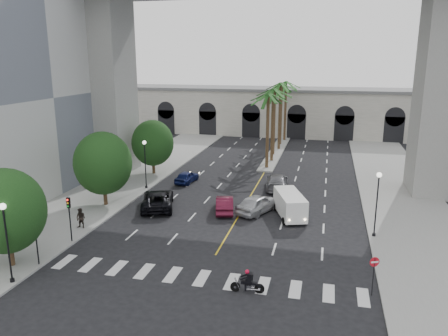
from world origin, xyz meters
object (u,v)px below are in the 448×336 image
car_e (187,177)px  cargo_van (290,204)px  car_a (258,204)px  car_c (158,199)px  motorcycle_rider (248,282)px  do_not_enter_sign (374,268)px  lamp_post_right (377,199)px  car_b (225,204)px  lamp_post_left_near (7,236)px  lamp_post_left_far (145,160)px  traffic_signal_far (69,212)px  pedestrian_b (81,218)px  traffic_signal_near (35,232)px  car_d (277,182)px  pedestrian_a (35,222)px

car_e → cargo_van: size_ratio=0.72×
car_a → car_c: 9.44m
car_e → car_a: bearing=146.9°
motorcycle_rider → do_not_enter_sign: size_ratio=0.84×
lamp_post_right → car_b: (-12.90, 3.07, -2.48)m
lamp_post_left_near → do_not_enter_sign: 22.28m
lamp_post_left_far → do_not_enter_sign: (21.90, -17.15, -1.41)m
motorcycle_rider → car_a: bearing=92.2°
car_c → do_not_enter_sign: bearing=128.8°
car_a → cargo_van: size_ratio=0.91×
lamp_post_right → traffic_signal_far: lamp_post_right is taller
pedestrian_b → traffic_signal_near: bearing=-81.4°
pedestrian_b → do_not_enter_sign: size_ratio=0.68×
car_a → car_e: 12.30m
traffic_signal_far → car_e: size_ratio=0.92×
cargo_van → lamp_post_left_near: bearing=-153.8°
lamp_post_left_far → car_d: 14.38m
traffic_signal_near → car_a: 19.11m
lamp_post_left_far → do_not_enter_sign: size_ratio=2.14×
car_c → car_d: bearing=-157.7°
traffic_signal_near → lamp_post_left_far: bearing=90.3°
car_c → car_a: bearing=167.3°
car_b → car_d: 9.24m
do_not_enter_sign → pedestrian_b: bearing=143.3°
lamp_post_right → car_d: size_ratio=0.95×
lamp_post_right → car_e: lamp_post_right is taller
car_a → car_c: bearing=30.9°
lamp_post_left_near → lamp_post_left_far: bearing=90.0°
lamp_post_left_near → car_b: lamp_post_left_near is taller
lamp_post_right → car_a: 10.79m
car_b → car_e: 10.58m
cargo_van → do_not_enter_sign: size_ratio=2.20×
motorcycle_rider → pedestrian_a: bearing=160.5°
traffic_signal_far → do_not_enter_sign: bearing=-6.9°
lamp_post_right → lamp_post_left_far: bearing=160.7°
traffic_signal_near → car_c: traffic_signal_near is taller
lamp_post_left_near → lamp_post_right: 26.25m
pedestrian_b → cargo_van: bearing=25.5°
motorcycle_rider → cargo_van: bearing=80.0°
lamp_post_left_far → motorcycle_rider: 23.76m
motorcycle_rider → lamp_post_left_near: bearing=-175.2°
traffic_signal_near → pedestrian_a: traffic_signal_near is taller
pedestrian_b → car_b: bearing=36.4°
car_c → pedestrian_a: pedestrian_a is taller
pedestrian_a → car_a: bearing=43.3°
car_b → pedestrian_a: 16.15m
traffic_signal_far → car_b: size_ratio=0.82×
lamp_post_left_near → cargo_van: (15.89, 16.02, -2.00)m
lamp_post_right → car_d: (-9.05, 11.48, -2.41)m
traffic_signal_far → car_d: bearing=52.8°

